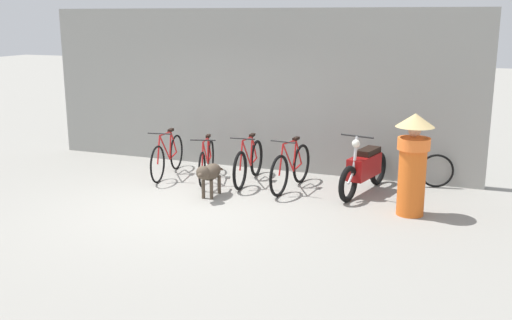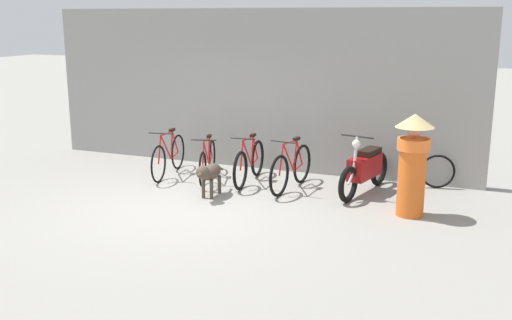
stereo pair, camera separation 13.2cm
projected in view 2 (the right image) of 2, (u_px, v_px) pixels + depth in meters
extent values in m
plane|color=gray|center=(185.00, 207.00, 9.61)|extent=(60.00, 60.00, 0.00)
cube|color=gray|center=(253.00, 90.00, 11.86)|extent=(8.93, 0.20, 3.14)
torus|color=black|center=(158.00, 164.00, 10.97)|extent=(0.15, 0.69, 0.70)
torus|color=black|center=(178.00, 152.00, 11.95)|extent=(0.15, 0.69, 0.70)
cylinder|color=red|center=(166.00, 147.00, 11.29)|extent=(0.11, 0.51, 0.58)
cylinder|color=red|center=(172.00, 145.00, 11.58)|extent=(0.05, 0.13, 0.53)
cylinder|color=red|center=(167.00, 133.00, 11.28)|extent=(0.12, 0.59, 0.06)
cylinder|color=red|center=(175.00, 155.00, 11.77)|extent=(0.09, 0.39, 0.08)
cylinder|color=red|center=(175.00, 142.00, 11.76)|extent=(0.08, 0.31, 0.48)
cylinder|color=red|center=(160.00, 150.00, 10.98)|extent=(0.06, 0.18, 0.51)
cube|color=black|center=(172.00, 130.00, 11.56)|extent=(0.10, 0.19, 0.05)
cylinder|color=black|center=(161.00, 133.00, 10.99)|extent=(0.46, 0.10, 0.02)
torus|color=black|center=(203.00, 169.00, 10.71)|extent=(0.22, 0.62, 0.64)
torus|color=black|center=(212.00, 156.00, 11.70)|extent=(0.22, 0.62, 0.64)
cylinder|color=red|center=(206.00, 153.00, 11.05)|extent=(0.17, 0.49, 0.53)
cylinder|color=red|center=(209.00, 150.00, 11.34)|extent=(0.06, 0.13, 0.48)
cylinder|color=red|center=(206.00, 140.00, 11.04)|extent=(0.20, 0.57, 0.06)
cylinder|color=red|center=(210.00, 160.00, 11.52)|extent=(0.14, 0.38, 0.08)
cylinder|color=red|center=(211.00, 147.00, 11.51)|extent=(0.11, 0.30, 0.45)
cylinder|color=red|center=(203.00, 156.00, 10.73)|extent=(0.08, 0.18, 0.47)
cube|color=black|center=(209.00, 136.00, 11.32)|extent=(0.12, 0.19, 0.05)
cylinder|color=black|center=(204.00, 140.00, 10.74)|extent=(0.45, 0.15, 0.02)
torus|color=black|center=(240.00, 171.00, 10.51)|extent=(0.11, 0.70, 0.70)
torus|color=black|center=(257.00, 158.00, 11.43)|extent=(0.11, 0.70, 0.70)
cylinder|color=red|center=(247.00, 153.00, 10.81)|extent=(0.06, 0.50, 0.57)
cylinder|color=red|center=(252.00, 151.00, 11.08)|extent=(0.04, 0.13, 0.53)
cylinder|color=red|center=(248.00, 139.00, 10.80)|extent=(0.07, 0.57, 0.06)
cylinder|color=red|center=(254.00, 162.00, 11.26)|extent=(0.06, 0.38, 0.08)
cylinder|color=red|center=(255.00, 148.00, 11.25)|extent=(0.05, 0.30, 0.48)
cylinder|color=red|center=(242.00, 156.00, 10.52)|extent=(0.04, 0.18, 0.51)
cube|color=black|center=(253.00, 135.00, 11.06)|extent=(0.08, 0.18, 0.05)
cylinder|color=black|center=(243.00, 139.00, 10.52)|extent=(0.46, 0.06, 0.02)
torus|color=black|center=(279.00, 176.00, 10.11)|extent=(0.13, 0.72, 0.72)
torus|color=black|center=(302.00, 164.00, 10.94)|extent=(0.13, 0.72, 0.72)
cylinder|color=red|center=(289.00, 158.00, 10.38)|extent=(0.08, 0.48, 0.59)
cylinder|color=red|center=(295.00, 156.00, 10.62)|extent=(0.04, 0.13, 0.54)
cylinder|color=red|center=(290.00, 142.00, 10.36)|extent=(0.09, 0.55, 0.06)
cylinder|color=red|center=(298.00, 167.00, 10.79)|extent=(0.07, 0.36, 0.08)
cylinder|color=red|center=(299.00, 152.00, 10.77)|extent=(0.06, 0.29, 0.50)
cylinder|color=red|center=(281.00, 160.00, 10.11)|extent=(0.05, 0.17, 0.53)
cube|color=black|center=(297.00, 139.00, 10.59)|extent=(0.09, 0.19, 0.05)
cylinder|color=black|center=(283.00, 142.00, 10.11)|extent=(0.46, 0.07, 0.02)
torus|color=black|center=(348.00, 184.00, 9.81)|extent=(0.23, 0.62, 0.61)
torus|color=black|center=(379.00, 169.00, 10.80)|extent=(0.23, 0.62, 0.61)
cube|color=maroon|center=(365.00, 167.00, 10.26)|extent=(0.46, 0.90, 0.37)
cube|color=black|center=(369.00, 152.00, 10.33)|extent=(0.36, 0.59, 0.10)
cylinder|color=silver|center=(355.00, 154.00, 9.88)|extent=(0.08, 0.15, 0.59)
cylinder|color=silver|center=(351.00, 178.00, 9.86)|extent=(0.09, 0.22, 0.20)
cylinder|color=black|center=(357.00, 136.00, 9.85)|extent=(0.57, 0.16, 0.03)
sphere|color=silver|center=(356.00, 144.00, 9.85)|extent=(0.17, 0.17, 0.14)
ellipsoid|color=#4C3F33|center=(211.00, 172.00, 10.13)|extent=(0.30, 0.58, 0.27)
cylinder|color=#4C3F33|center=(211.00, 190.00, 10.01)|extent=(0.06, 0.06, 0.32)
cylinder|color=#4C3F33|center=(203.00, 189.00, 10.06)|extent=(0.06, 0.06, 0.32)
cylinder|color=#4C3F33|center=(219.00, 184.00, 10.34)|extent=(0.06, 0.06, 0.32)
cylinder|color=#4C3F33|center=(212.00, 184.00, 10.38)|extent=(0.06, 0.06, 0.32)
sphere|color=#4C3F33|center=(203.00, 172.00, 9.80)|extent=(0.24, 0.24, 0.23)
ellipsoid|color=#4C3F33|center=(200.00, 175.00, 9.71)|extent=(0.10, 0.13, 0.09)
cylinder|color=#4C3F33|center=(220.00, 168.00, 10.50)|extent=(0.05, 0.25, 0.14)
cylinder|color=orange|center=(412.00, 177.00, 9.09)|extent=(0.58, 0.58, 1.21)
cylinder|color=orange|center=(414.00, 144.00, 8.97)|extent=(0.68, 0.68, 0.18)
sphere|color=tan|center=(414.00, 131.00, 8.92)|extent=(0.27, 0.27, 0.19)
cone|color=tan|center=(415.00, 120.00, 8.88)|extent=(0.81, 0.81, 0.20)
torus|color=black|center=(438.00, 171.00, 10.61)|extent=(0.60, 0.18, 0.61)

